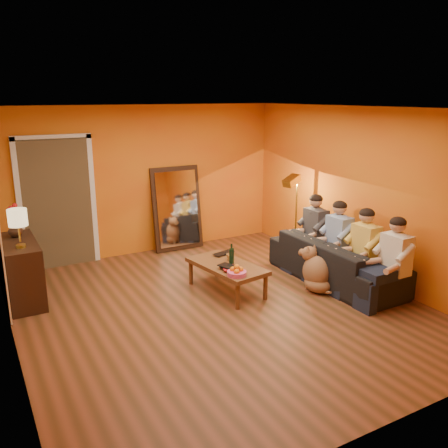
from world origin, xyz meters
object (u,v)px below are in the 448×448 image
person_far_left (395,261)px  person_mid_right (339,240)px  floor_lamp (296,218)px  person_mid_left (365,250)px  table_lamp (19,228)px  dog (316,269)px  sideboard (22,271)px  person_far_right (315,231)px  sofa (335,260)px  vase (15,230)px  coffee_table (227,278)px  laptop (226,254)px  mirror_frame (177,208)px  wine_bottle (232,254)px  tumbler (230,257)px

person_far_left → person_mid_right: 1.10m
floor_lamp → person_mid_left: 1.59m
table_lamp → dog: 4.08m
sideboard → person_far_right: 4.47m
sofa → vase: vase is taller
coffee_table → laptop: (0.18, 0.35, 0.22)m
coffee_table → person_far_left: person_far_left is taller
sofa → person_far_right: size_ratio=1.85×
mirror_frame → sideboard: bearing=-158.8°
sofa → person_far_right: 0.72m
dog → laptop: (-0.97, 0.94, 0.10)m
mirror_frame → wine_bottle: size_ratio=4.90×
sideboard → coffee_table: sideboard is taller
vase → coffee_table: bearing=-27.7°
person_far_left → wine_bottle: size_ratio=3.94×
table_lamp → sofa: (4.24, -1.26, -0.78)m
dog → person_mid_right: person_mid_right is taller
person_mid_right → person_far_right: same height
laptop → vase: vase is taller
person_far_left → person_mid_right: same height
mirror_frame → person_far_right: bearing=-51.6°
person_far_left → tumbler: (-1.65, 1.57, -0.14)m
sideboard → person_mid_right: person_mid_right is taller
person_mid_left → person_far_right: same height
person_far_right → coffee_table: bearing=-173.5°
table_lamp → person_far_right: 4.44m
person_far_left → vase: (-4.37, 2.81, 0.34)m
person_far_left → person_far_right: same height
dog → mirror_frame: bearing=116.2°
sideboard → person_mid_left: bearing=-24.7°
floor_lamp → vase: size_ratio=7.05×
person_far_left → laptop: person_far_left is taller
coffee_table → person_mid_left: (1.77, -0.90, 0.40)m
wine_bottle → laptop: wine_bottle is taller
sideboard → dog: 4.12m
person_far_right → laptop: 1.61m
wine_bottle → tumbler: wine_bottle is taller
sofa → person_mid_left: person_mid_left is taller
floor_lamp → person_far_left: size_ratio=1.18×
sideboard → person_far_left: (4.37, -2.56, 0.18)m
wine_bottle → vase: vase is taller
sideboard → person_mid_left: person_mid_left is taller
sofa → laptop: (-1.46, 0.80, 0.10)m
sofa → laptop: bearing=61.4°
person_mid_left → table_lamp: bearing=158.6°
table_lamp → wine_bottle: table_lamp is taller
sofa → person_mid_left: size_ratio=1.85×
mirror_frame → person_mid_right: 3.00m
mirror_frame → person_mid_right: size_ratio=1.25×
person_mid_left → vase: person_mid_left is taller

